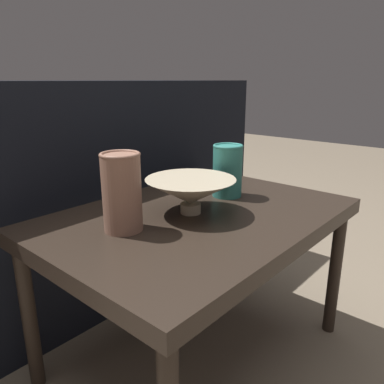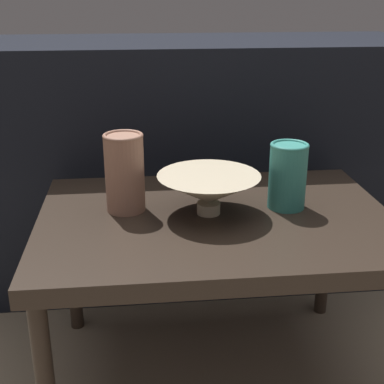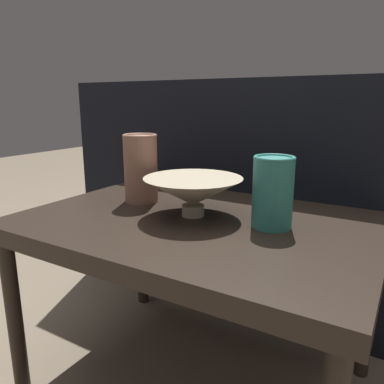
% 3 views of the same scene
% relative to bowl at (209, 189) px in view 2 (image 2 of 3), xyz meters
% --- Properties ---
extents(ground_plane, '(8.00, 8.00, 0.00)m').
position_rel_bowl_xyz_m(ground_plane, '(0.02, -0.01, -0.49)').
color(ground_plane, '#7F705B').
extents(table, '(0.79, 0.55, 0.44)m').
position_rel_bowl_xyz_m(table, '(0.02, -0.01, -0.10)').
color(table, '#2D231C').
rests_on(table, ground_plane).
extents(couch_backdrop, '(1.41, 0.50, 0.76)m').
position_rel_bowl_xyz_m(couch_backdrop, '(0.02, 0.57, -0.11)').
color(couch_backdrop, black).
rests_on(couch_backdrop, ground_plane).
extents(bowl, '(0.23, 0.23, 0.09)m').
position_rel_bowl_xyz_m(bowl, '(0.00, 0.00, 0.00)').
color(bowl, '#C1B293').
rests_on(bowl, table).
extents(vase_textured_left, '(0.09, 0.09, 0.18)m').
position_rel_bowl_xyz_m(vase_textured_left, '(-0.18, 0.04, 0.03)').
color(vase_textured_left, '#996B56').
rests_on(vase_textured_left, table).
extents(vase_colorful_right, '(0.09, 0.09, 0.15)m').
position_rel_bowl_xyz_m(vase_colorful_right, '(0.18, 0.02, 0.02)').
color(vase_colorful_right, teal).
rests_on(vase_colorful_right, table).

